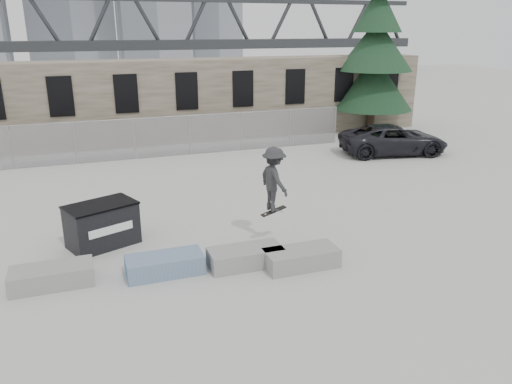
% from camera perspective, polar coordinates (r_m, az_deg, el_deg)
% --- Properties ---
extents(ground, '(120.00, 120.00, 0.00)m').
position_cam_1_polar(ground, '(13.73, -7.37, -8.70)').
color(ground, '#AAAAA5').
rests_on(ground, ground).
extents(stone_wall, '(36.00, 2.58, 4.50)m').
position_cam_1_polar(stone_wall, '(28.62, -14.76, 9.83)').
color(stone_wall, '#645A49').
rests_on(stone_wall, ground).
extents(chainlink_fence, '(22.06, 0.06, 2.02)m').
position_cam_1_polar(chainlink_fence, '(25.16, -13.71, 5.97)').
color(chainlink_fence, gray).
rests_on(chainlink_fence, ground).
extents(planter_far_left, '(2.00, 0.90, 0.51)m').
position_cam_1_polar(planter_far_left, '(13.70, -22.29, -8.81)').
color(planter_far_left, gray).
rests_on(planter_far_left, ground).
extents(planter_center_left, '(2.00, 0.90, 0.51)m').
position_cam_1_polar(planter_center_left, '(13.49, -10.39, -8.09)').
color(planter_center_left, '#315C93').
rests_on(planter_center_left, ground).
extents(planter_center_right, '(2.00, 0.90, 0.51)m').
position_cam_1_polar(planter_center_right, '(13.69, -1.22, -7.33)').
color(planter_center_right, gray).
rests_on(planter_center_right, ground).
extents(planter_offset, '(2.00, 0.90, 0.51)m').
position_cam_1_polar(planter_offset, '(13.69, 5.20, -7.42)').
color(planter_offset, gray).
rests_on(planter_offset, ground).
extents(dumpster, '(2.27, 1.85, 1.30)m').
position_cam_1_polar(dumpster, '(15.46, -17.19, -3.58)').
color(dumpster, black).
rests_on(dumpster, ground).
extents(spruce_tree, '(4.82, 4.82, 11.50)m').
position_cam_1_polar(spruce_tree, '(31.71, 13.48, 15.22)').
color(spruce_tree, '#38281E').
rests_on(spruce_tree, ground).
extents(truss_bridge, '(70.00, 3.00, 9.80)m').
position_cam_1_polar(truss_bridge, '(68.18, -9.47, 16.38)').
color(truss_bridge, '#2D3033').
rests_on(truss_bridge, ground).
extents(suv, '(5.78, 3.48, 1.50)m').
position_cam_1_polar(suv, '(26.50, 15.43, 5.81)').
color(suv, black).
rests_on(suv, ground).
extents(skateboarder, '(0.92, 1.35, 2.05)m').
position_cam_1_polar(skateboarder, '(14.56, 2.06, 1.45)').
color(skateboarder, '#2A2B2D').
rests_on(skateboarder, ground).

